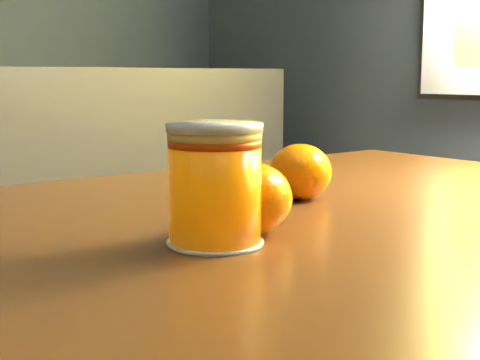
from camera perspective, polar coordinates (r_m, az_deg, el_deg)
table at (r=0.72m, az=5.32°, el=-10.00°), size 0.99×0.70×0.74m
juice_glass at (r=0.54m, az=-2.15°, el=-0.43°), size 0.08×0.08×0.10m
orange_front at (r=0.58m, az=0.98°, el=-1.57°), size 0.09×0.09×0.06m
orange_back at (r=0.75m, az=5.16°, el=0.72°), size 0.09×0.09×0.06m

